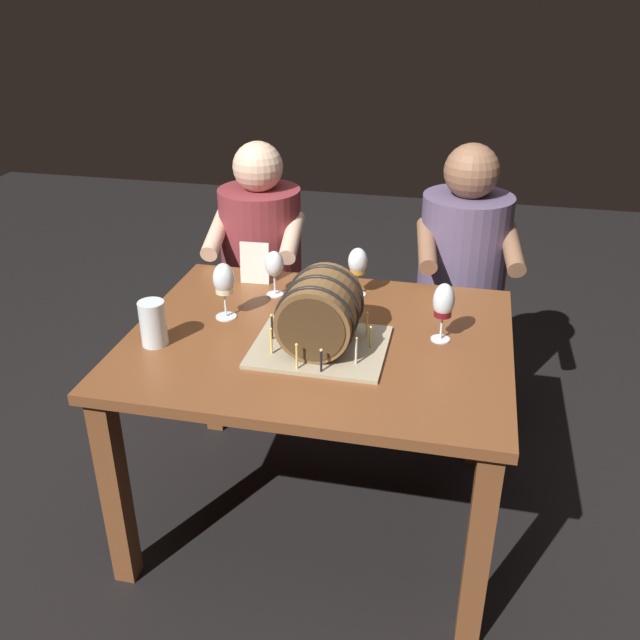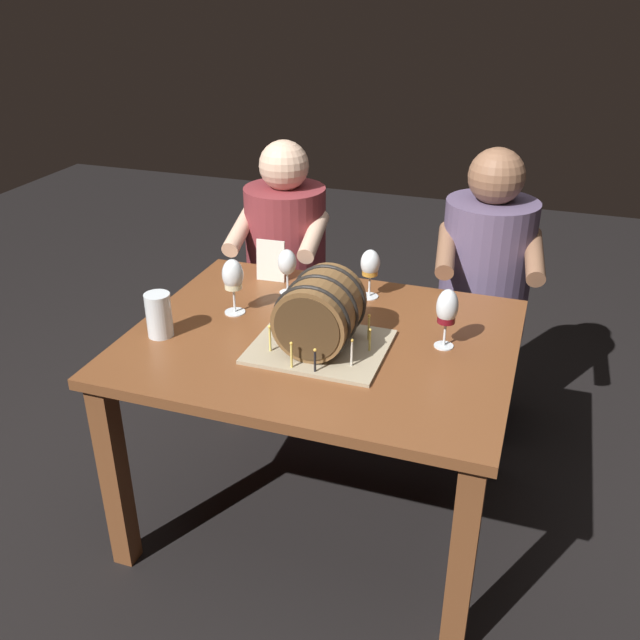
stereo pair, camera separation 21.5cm
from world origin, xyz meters
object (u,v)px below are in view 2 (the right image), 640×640
object	(u,v)px
beer_pint	(159,317)
person_seated_left	(286,280)
dining_table	(322,365)
menu_card	(271,261)
wine_glass_white	(233,277)
barrel_cake	(320,315)
wine_glass_amber	(370,265)
wine_glass_empty	(287,263)
wine_glass_red	(447,309)
person_seated_right	(482,302)

from	to	relation	value
beer_pint	person_seated_left	bearing A→B (deg)	86.02
dining_table	person_seated_left	bearing A→B (deg)	119.01
menu_card	wine_glass_white	bearing A→B (deg)	-95.84
barrel_cake	wine_glass_amber	world-z (taller)	barrel_cake
barrel_cake	wine_glass_empty	world-z (taller)	barrel_cake
wine_glass_white	wine_glass_red	bearing A→B (deg)	-0.34
wine_glass_white	wine_glass_empty	bearing A→B (deg)	61.39
barrel_cake	beer_pint	bearing A→B (deg)	-170.65
beer_pint	wine_glass_empty	bearing A→B (deg)	58.15
dining_table	person_seated_left	world-z (taller)	person_seated_left
wine_glass_red	person_seated_right	size ratio (longest dim) A/B	0.16
menu_card	person_seated_right	bearing A→B (deg)	25.18
barrel_cake	wine_glass_amber	size ratio (longest dim) A/B	2.28
wine_glass_red	person_seated_left	size ratio (longest dim) A/B	0.17
barrel_cake	wine_glass_red	world-z (taller)	barrel_cake
wine_glass_empty	beer_pint	size ratio (longest dim) A/B	1.16
barrel_cake	person_seated_left	world-z (taller)	person_seated_left
barrel_cake	person_seated_right	bearing A→B (deg)	64.29
wine_glass_white	person_seated_right	xyz separation A→B (m)	(0.77, 0.72, -0.30)
wine_glass_empty	person_seated_right	bearing A→B (deg)	37.43
barrel_cake	beer_pint	world-z (taller)	barrel_cake
dining_table	beer_pint	distance (m)	0.55
beer_pint	wine_glass_amber	bearing A→B (deg)	41.68
menu_card	beer_pint	bearing A→B (deg)	-111.34
person_seated_right	dining_table	bearing A→B (deg)	-119.04
wine_glass_amber	menu_card	bearing A→B (deg)	176.50
beer_pint	person_seated_right	size ratio (longest dim) A/B	0.12
dining_table	person_seated_right	distance (m)	0.90
person_seated_left	wine_glass_amber	bearing A→B (deg)	-41.38
wine_glass_amber	wine_glass_empty	xyz separation A→B (m)	(-0.29, -0.06, -0.01)
barrel_cake	person_seated_right	size ratio (longest dim) A/B	0.34
beer_pint	person_seated_right	world-z (taller)	person_seated_right
wine_glass_white	dining_table	bearing A→B (deg)	-10.92
dining_table	menu_card	xyz separation A→B (m)	(-0.33, 0.36, 0.19)
wine_glass_red	wine_glass_white	size ratio (longest dim) A/B	1.00
wine_glass_amber	person_seated_left	size ratio (longest dim) A/B	0.15
wine_glass_red	person_seated_right	distance (m)	0.78
wine_glass_amber	person_seated_left	xyz separation A→B (m)	(-0.50, 0.44, -0.31)
barrel_cake	person_seated_left	xyz separation A→B (m)	(-0.45, 0.86, -0.30)
wine_glass_empty	wine_glass_white	size ratio (longest dim) A/B	0.86
wine_glass_empty	person_seated_left	bearing A→B (deg)	112.30
barrel_cake	wine_glass_empty	xyz separation A→B (m)	(-0.25, 0.35, 0.00)
wine_glass_amber	dining_table	bearing A→B (deg)	-101.06
wine_glass_white	beer_pint	distance (m)	0.29
wine_glass_red	menu_card	xyz separation A→B (m)	(-0.72, 0.30, -0.05)
dining_table	wine_glass_white	size ratio (longest dim) A/B	6.22
beer_pint	menu_card	bearing A→B (deg)	72.12
wine_glass_white	person_seated_left	size ratio (longest dim) A/B	0.17
dining_table	wine_glass_empty	world-z (taller)	wine_glass_empty
beer_pint	dining_table	bearing A→B (deg)	18.05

